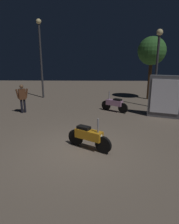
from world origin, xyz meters
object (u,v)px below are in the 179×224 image
at_px(person_rider_beside, 22,96).
at_px(streetlamp_far, 40,50).
at_px(streetlamp_near, 157,59).
at_px(motorcycle_orange_foreground, 89,136).
at_px(motorcycle_pink_parked_left, 114,104).
at_px(kiosk_billboard, 165,97).

height_order(person_rider_beside, streetlamp_far, streetlamp_far).
xyz_separation_m(streetlamp_near, streetlamp_far, (-7.49, 2.83, 0.57)).
distance_m(motorcycle_orange_foreground, streetlamp_far, 9.86).
xyz_separation_m(motorcycle_pink_parked_left, streetlamp_near, (2.49, 1.07, 2.45)).
distance_m(streetlamp_far, kiosk_billboard, 9.19).
bearing_deg(person_rider_beside, kiosk_billboard, 56.59).
relative_size(streetlamp_far, kiosk_billboard, 2.63).
bearing_deg(motorcycle_pink_parked_left, motorcycle_orange_foreground, 110.98).
bearing_deg(kiosk_billboard, motorcycle_pink_parked_left, -0.40).
relative_size(person_rider_beside, kiosk_billboard, 0.74).
xyz_separation_m(streetlamp_far, kiosk_billboard, (7.44, -4.84, -2.41)).
height_order(motorcycle_pink_parked_left, kiosk_billboard, kiosk_billboard).
bearing_deg(motorcycle_orange_foreground, streetlamp_near, 89.07).
bearing_deg(person_rider_beside, streetlamp_far, 150.67).
relative_size(streetlamp_near, streetlamp_far, 0.81).
height_order(streetlamp_near, kiosk_billboard, streetlamp_near).
bearing_deg(motorcycle_orange_foreground, kiosk_billboard, 77.63).
xyz_separation_m(motorcycle_orange_foreground, motorcycle_pink_parked_left, (1.31, 4.74, 0.00)).
distance_m(motorcycle_orange_foreground, streetlamp_near, 7.36).
height_order(motorcycle_pink_parked_left, streetlamp_near, streetlamp_near).
xyz_separation_m(motorcycle_pink_parked_left, streetlamp_far, (-5.00, 3.89, 3.02)).
bearing_deg(person_rider_beside, motorcycle_pink_parked_left, 65.11).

